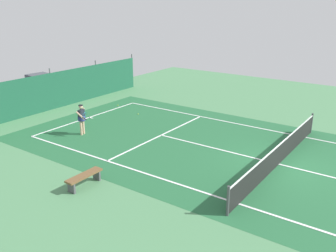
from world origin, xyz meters
name	(u,v)px	position (x,y,z in m)	size (l,w,h in m)	color
ground_plane	(279,164)	(0.00, 0.00, 0.00)	(36.00, 36.00, 0.00)	#4C8456
court_surface	(279,164)	(0.00, 0.00, 0.00)	(11.02, 26.60, 0.01)	#236038
tennis_net	(280,154)	(0.00, 0.00, 0.51)	(10.12, 0.10, 1.10)	black
back_fence	(48,98)	(0.00, 15.72, 0.67)	(16.30, 0.98, 2.70)	#195138
tennis_player	(82,117)	(-2.31, 9.93, 0.96)	(0.63, 0.80, 1.64)	#D8AD8C
tennis_ball_near_player	(118,105)	(3.02, 12.30, 0.03)	(0.07, 0.07, 0.07)	#CCDB33
tennis_ball_midcourt	(138,114)	(2.24, 9.85, 0.03)	(0.07, 0.07, 0.07)	#CCDB33
parked_car	(42,86)	(1.62, 18.51, 0.84)	(2.29, 4.34, 1.68)	maroon
courtside_bench	(84,177)	(-6.31, 5.47, 0.37)	(1.60, 0.40, 0.49)	brown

